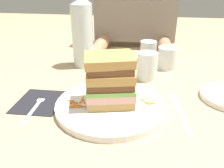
# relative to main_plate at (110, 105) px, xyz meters

# --- Properties ---
(ground_plane) EXTENTS (3.00, 3.00, 0.00)m
(ground_plane) POSITION_rel_main_plate_xyz_m (-0.02, 0.02, -0.01)
(ground_plane) COLOR tan
(main_plate) EXTENTS (0.29, 0.29, 0.02)m
(main_plate) POSITION_rel_main_plate_xyz_m (0.00, 0.00, 0.00)
(main_plate) COLOR white
(main_plate) RESTS_ON ground_plane
(sandwich) EXTENTS (0.14, 0.12, 0.13)m
(sandwich) POSITION_rel_main_plate_xyz_m (-0.00, 0.00, 0.07)
(sandwich) COLOR tan
(sandwich) RESTS_ON main_plate
(carrot_shred_0) EXTENTS (0.03, 0.02, 0.00)m
(carrot_shred_0) POSITION_rel_main_plate_xyz_m (-0.10, -0.01, 0.01)
(carrot_shred_0) COLOR orange
(carrot_shred_0) RESTS_ON main_plate
(carrot_shred_1) EXTENTS (0.02, 0.01, 0.00)m
(carrot_shred_1) POSITION_rel_main_plate_xyz_m (-0.09, -0.04, 0.01)
(carrot_shred_1) COLOR orange
(carrot_shred_1) RESTS_ON main_plate
(carrot_shred_2) EXTENTS (0.03, 0.01, 0.00)m
(carrot_shred_2) POSITION_rel_main_plate_xyz_m (-0.07, -0.03, 0.01)
(carrot_shred_2) COLOR orange
(carrot_shred_2) RESTS_ON main_plate
(carrot_shred_3) EXTENTS (0.03, 0.01, 0.00)m
(carrot_shred_3) POSITION_rel_main_plate_xyz_m (-0.08, -0.04, 0.01)
(carrot_shred_3) COLOR orange
(carrot_shred_3) RESTS_ON main_plate
(carrot_shred_4) EXTENTS (0.03, 0.01, 0.00)m
(carrot_shred_4) POSITION_rel_main_plate_xyz_m (-0.09, -0.02, 0.01)
(carrot_shred_4) COLOR orange
(carrot_shred_4) RESTS_ON main_plate
(carrot_shred_5) EXTENTS (0.01, 0.02, 0.00)m
(carrot_shred_5) POSITION_rel_main_plate_xyz_m (-0.10, -0.02, 0.01)
(carrot_shred_5) COLOR orange
(carrot_shred_5) RESTS_ON main_plate
(carrot_shred_6) EXTENTS (0.01, 0.03, 0.00)m
(carrot_shred_6) POSITION_rel_main_plate_xyz_m (-0.08, 0.00, 0.01)
(carrot_shred_6) COLOR orange
(carrot_shred_6) RESTS_ON main_plate
(carrot_shred_7) EXTENTS (0.01, 0.02, 0.00)m
(carrot_shred_7) POSITION_rel_main_plate_xyz_m (-0.08, -0.01, 0.01)
(carrot_shred_7) COLOR orange
(carrot_shred_7) RESTS_ON main_plate
(carrot_shred_8) EXTENTS (0.02, 0.03, 0.00)m
(carrot_shred_8) POSITION_rel_main_plate_xyz_m (-0.07, -0.00, 0.01)
(carrot_shred_8) COLOR orange
(carrot_shred_8) RESTS_ON main_plate
(carrot_shred_9) EXTENTS (0.03, 0.02, 0.00)m
(carrot_shred_9) POSITION_rel_main_plate_xyz_m (0.09, 0.03, 0.01)
(carrot_shred_9) COLOR orange
(carrot_shred_9) RESTS_ON main_plate
(carrot_shred_10) EXTENTS (0.02, 0.01, 0.00)m
(carrot_shred_10) POSITION_rel_main_plate_xyz_m (0.10, 0.01, 0.01)
(carrot_shred_10) COLOR orange
(carrot_shred_10) RESTS_ON main_plate
(carrot_shred_11) EXTENTS (0.02, 0.03, 0.00)m
(carrot_shred_11) POSITION_rel_main_plate_xyz_m (0.11, 0.02, 0.01)
(carrot_shred_11) COLOR orange
(carrot_shred_11) RESTS_ON main_plate
(carrot_shred_12) EXTENTS (0.03, 0.01, 0.00)m
(carrot_shred_12) POSITION_rel_main_plate_xyz_m (0.10, 0.01, 0.01)
(carrot_shred_12) COLOR orange
(carrot_shred_12) RESTS_ON main_plate
(carrot_shred_13) EXTENTS (0.02, 0.02, 0.00)m
(carrot_shred_13) POSITION_rel_main_plate_xyz_m (0.09, 0.01, 0.01)
(carrot_shred_13) COLOR orange
(carrot_shred_13) RESTS_ON main_plate
(napkin_dark) EXTENTS (0.13, 0.14, 0.00)m
(napkin_dark) POSITION_rel_main_plate_xyz_m (-0.20, 0.00, -0.01)
(napkin_dark) COLOR black
(napkin_dark) RESTS_ON ground_plane
(fork) EXTENTS (0.02, 0.17, 0.00)m
(fork) POSITION_rel_main_plate_xyz_m (-0.20, -0.02, -0.00)
(fork) COLOR silver
(fork) RESTS_ON napkin_dark
(knife) EXTENTS (0.04, 0.20, 0.00)m
(knife) POSITION_rel_main_plate_xyz_m (0.18, 0.00, -0.01)
(knife) COLOR silver
(knife) RESTS_ON ground_plane
(juice_glass) EXTENTS (0.07, 0.07, 0.09)m
(juice_glass) POSITION_rel_main_plate_xyz_m (0.09, 0.21, 0.03)
(juice_glass) COLOR white
(juice_glass) RESTS_ON ground_plane
(water_bottle) EXTENTS (0.08, 0.08, 0.30)m
(water_bottle) POSITION_rel_main_plate_xyz_m (-0.15, 0.30, 0.13)
(water_bottle) COLOR silver
(water_bottle) RESTS_ON ground_plane
(empty_tumbler_0) EXTENTS (0.07, 0.07, 0.08)m
(empty_tumbler_0) POSITION_rel_main_plate_xyz_m (0.09, 0.39, 0.03)
(empty_tumbler_0) COLOR silver
(empty_tumbler_0) RESTS_ON ground_plane
(empty_tumbler_1) EXTENTS (0.07, 0.07, 0.08)m
(empty_tumbler_1) POSITION_rel_main_plate_xyz_m (0.17, 0.32, 0.03)
(empty_tumbler_1) COLOR silver
(empty_tumbler_1) RESTS_ON ground_plane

